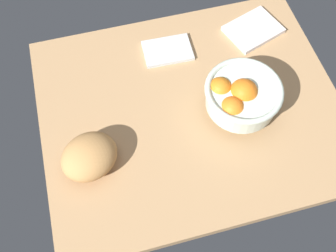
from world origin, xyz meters
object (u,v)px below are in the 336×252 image
at_px(napkin_folded, 253,30).
at_px(fruit_bowl, 241,96).
at_px(bread_loaf, 89,156).
at_px(napkin_spare, 168,51).

bearing_deg(napkin_folded, fruit_bowl, -119.53).
distance_m(fruit_bowl, napkin_folded, 0.30).
xyz_separation_m(fruit_bowl, bread_loaf, (-0.41, -0.06, -0.03)).
height_order(napkin_folded, napkin_spare, napkin_folded).
distance_m(fruit_bowl, napkin_spare, 0.28).
distance_m(bread_loaf, napkin_folded, 0.63).
bearing_deg(napkin_spare, bread_loaf, -132.97).
distance_m(fruit_bowl, bread_loaf, 0.41).
bearing_deg(napkin_spare, fruit_bowl, -61.52).
bearing_deg(fruit_bowl, bread_loaf, -172.26).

